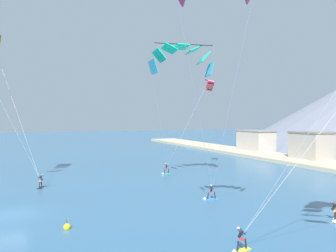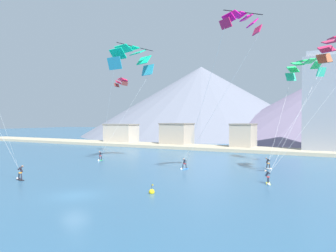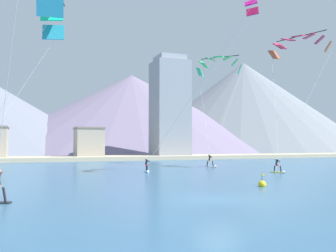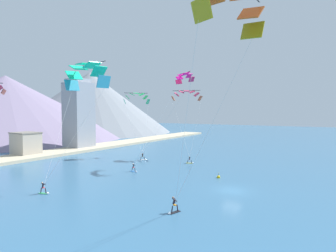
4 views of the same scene
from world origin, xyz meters
The scene contains 13 objects.
ground_plane centered at (0.00, 0.00, 0.00)m, with size 400.00×400.00×0.00m, color #336084.
kitesurfer_near_trail centered at (14.87, 14.14, 0.45)m, with size 0.83×1.78×1.63m.
kitesurfer_far_left centered at (1.99, 19.36, 0.45)m, with size 0.71×1.78×1.66m.
kitesurfer_far_right centered at (12.69, 25.33, 0.51)m, with size 1.36×1.63×1.72m.
parafoil_kite_near_trail centered at (21.56, 18.67, 15.56)m, with size 9.41×7.87×15.42m.
parafoil_kite_mid_center centered at (-7.93, 20.72, 17.17)m, with size 8.62×9.00×17.43m.
parafoil_kite_far_right centered at (16.80, 30.61, 15.03)m, with size 7.20×7.82×14.88m.
race_marker_buoy centered at (5.88, 4.23, 0.16)m, with size 0.56×0.56×1.02m.
shoreline_strip centered at (0.00, 50.89, 0.35)m, with size 180.00×10.00×0.70m, color #BCAD8E.
shore_building_promenade_mid centered at (1.12, 53.85, 3.08)m, with size 5.24×6.48×6.13m.
highrise_tower centered at (17.80, 53.99, 10.47)m, with size 7.00×7.00×21.35m.
mountain_peak_central_summit centered at (24.70, 110.42, 13.75)m, with size 103.12×103.12×27.49m.
mountain_peak_east_shoulder centered at (68.35, 105.77, 17.13)m, with size 91.60×91.60×34.26m.
Camera 3 is at (-9.93, -18.59, 3.10)m, focal length 40.00 mm.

